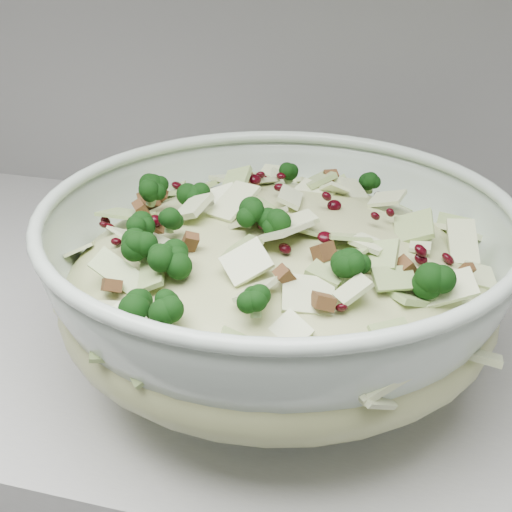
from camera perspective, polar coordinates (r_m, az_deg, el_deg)
The scene contains 2 objects.
mixing_bowl at distance 0.63m, azimuth 1.71°, elevation -2.44°, with size 0.45×0.45×0.17m.
salad at distance 0.62m, azimuth 1.74°, elevation -0.31°, with size 0.44×0.44×0.17m.
Camera 1 is at (-0.41, 1.07, 1.30)m, focal length 50.00 mm.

